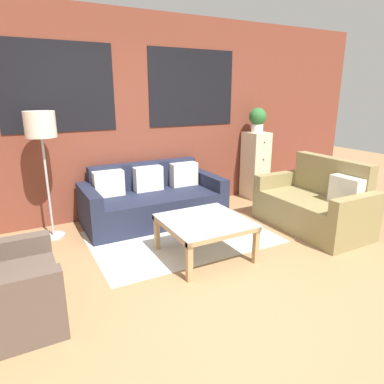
{
  "coord_description": "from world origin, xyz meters",
  "views": [
    {
      "loc": [
        -1.58,
        -2.31,
        1.75
      ],
      "look_at": [
        0.35,
        1.28,
        0.55
      ],
      "focal_mm": 32.0,
      "sensor_mm": 36.0,
      "label": 1
    }
  ],
  "objects_px": {
    "couch_dark": "(153,201)",
    "coffee_table": "(205,225)",
    "settee_vintage": "(315,206)",
    "floor_lamp": "(41,131)",
    "drawer_cabinet": "(255,165)",
    "potted_plant": "(258,119)"
  },
  "relations": [
    {
      "from": "couch_dark",
      "to": "settee_vintage",
      "type": "distance_m",
      "value": 2.19
    },
    {
      "from": "couch_dark",
      "to": "potted_plant",
      "type": "bearing_deg",
      "value": 5.99
    },
    {
      "from": "couch_dark",
      "to": "drawer_cabinet",
      "type": "xyz_separation_m",
      "value": [
        1.94,
        0.2,
        0.27
      ]
    },
    {
      "from": "couch_dark",
      "to": "settee_vintage",
      "type": "relative_size",
      "value": 1.32
    },
    {
      "from": "drawer_cabinet",
      "to": "potted_plant",
      "type": "xyz_separation_m",
      "value": [
        0.0,
        0.0,
        0.77
      ]
    },
    {
      "from": "floor_lamp",
      "to": "drawer_cabinet",
      "type": "relative_size",
      "value": 1.39
    },
    {
      "from": "drawer_cabinet",
      "to": "potted_plant",
      "type": "bearing_deg",
      "value": 90.0
    },
    {
      "from": "couch_dark",
      "to": "drawer_cabinet",
      "type": "height_order",
      "value": "drawer_cabinet"
    },
    {
      "from": "drawer_cabinet",
      "to": "potted_plant",
      "type": "height_order",
      "value": "potted_plant"
    },
    {
      "from": "couch_dark",
      "to": "drawer_cabinet",
      "type": "distance_m",
      "value": 1.97
    },
    {
      "from": "couch_dark",
      "to": "coffee_table",
      "type": "xyz_separation_m",
      "value": [
        0.08,
        -1.29,
        0.07
      ]
    },
    {
      "from": "couch_dark",
      "to": "coffee_table",
      "type": "bearing_deg",
      "value": -86.25
    },
    {
      "from": "floor_lamp",
      "to": "drawer_cabinet",
      "type": "distance_m",
      "value": 3.35
    },
    {
      "from": "floor_lamp",
      "to": "drawer_cabinet",
      "type": "bearing_deg",
      "value": 2.63
    },
    {
      "from": "couch_dark",
      "to": "floor_lamp",
      "type": "distance_m",
      "value": 1.68
    },
    {
      "from": "couch_dark",
      "to": "floor_lamp",
      "type": "bearing_deg",
      "value": 177.69
    },
    {
      "from": "floor_lamp",
      "to": "coffee_table",
      "type": "bearing_deg",
      "value": -43.63
    },
    {
      "from": "settee_vintage",
      "to": "coffee_table",
      "type": "xyz_separation_m",
      "value": [
        -1.69,
        -0.01,
        0.05
      ]
    },
    {
      "from": "settee_vintage",
      "to": "drawer_cabinet",
      "type": "xyz_separation_m",
      "value": [
        0.16,
        1.48,
        0.24
      ]
    },
    {
      "from": "couch_dark",
      "to": "settee_vintage",
      "type": "bearing_deg",
      "value": -35.75
    },
    {
      "from": "couch_dark",
      "to": "settee_vintage",
      "type": "xyz_separation_m",
      "value": [
        1.78,
        -1.28,
        0.02
      ]
    },
    {
      "from": "couch_dark",
      "to": "drawer_cabinet",
      "type": "relative_size",
      "value": 1.72
    }
  ]
}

